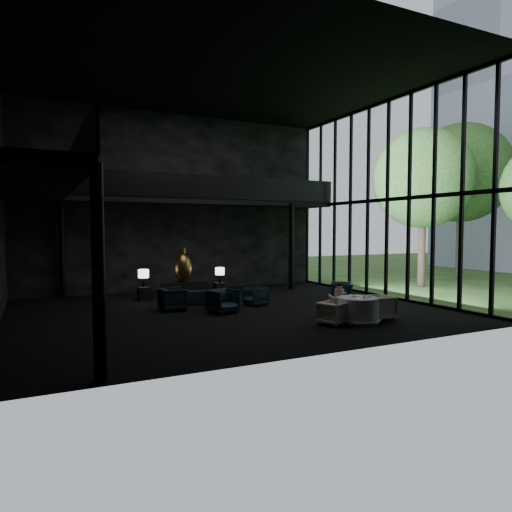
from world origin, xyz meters
name	(u,v)px	position (x,y,z in m)	size (l,w,h in m)	color
floor	(230,311)	(0.00, 0.00, 0.00)	(14.00, 12.00, 0.02)	black
ceiling	(229,74)	(0.00, 0.00, 8.00)	(14.00, 12.00, 0.02)	black
wall_back	(179,203)	(0.00, 6.00, 4.00)	(14.00, 0.04, 8.00)	black
wall_front	(335,175)	(0.00, -6.00, 4.00)	(14.00, 0.04, 8.00)	black
curtain_wall	(387,200)	(6.95, 0.00, 4.00)	(0.20, 12.00, 8.00)	black
mezzanine_left	(33,187)	(-6.00, 0.00, 4.00)	(2.00, 12.00, 0.25)	black
mezzanine_back	(207,202)	(1.00, 5.00, 4.00)	(12.00, 2.00, 0.25)	black
railing_left	(71,167)	(-5.00, 0.00, 4.60)	(0.06, 12.00, 1.00)	black
railing_back	(215,187)	(1.00, 4.00, 4.60)	(12.00, 0.06, 1.00)	black
column_sw	(98,274)	(-5.00, -5.70, 2.00)	(0.24, 0.24, 4.00)	black
column_nw	(62,249)	(-5.00, 5.70, 2.00)	(0.24, 0.24, 4.00)	black
column_ne	(291,246)	(4.80, 4.00, 2.00)	(0.24, 0.24, 4.00)	black
tree_near	(423,179)	(11.00, 2.00, 5.23)	(4.80, 4.80, 7.65)	#382D23
tree_far	(461,173)	(16.00, 4.00, 5.99)	(5.60, 5.60, 8.80)	#382D23
console	(183,289)	(-0.54, 3.73, 0.32)	(2.01, 0.46, 0.64)	black
bronze_urn	(183,267)	(-0.54, 3.68, 1.24)	(0.75, 0.75, 1.39)	olive
side_table_left	(144,293)	(-2.14, 3.66, 0.26)	(0.47, 0.47, 0.51)	black
table_lamp_left	(144,274)	(-2.14, 3.73, 1.01)	(0.41, 0.41, 0.69)	black
side_table_right	(220,289)	(1.06, 3.64, 0.26)	(0.48, 0.48, 0.52)	black
table_lamp_right	(220,272)	(1.06, 3.62, 0.99)	(0.39, 0.39, 0.65)	black
sofa	(202,295)	(-0.37, 1.80, 0.32)	(1.66, 0.48, 0.65)	#1D2D39
lounge_armchair_west	(173,297)	(-1.76, 0.90, 0.48)	(0.94, 0.88, 0.96)	black
lounge_armchair_east	(255,296)	(1.28, 0.62, 0.35)	(0.69, 0.64, 0.71)	black
lounge_armchair_south	(223,298)	(-0.38, -0.30, 0.49)	(0.95, 0.89, 0.97)	black
window_armchair	(342,289)	(5.03, 0.38, 0.42)	(0.96, 0.63, 0.84)	#112B35
coffee_table	(222,301)	(-0.02, 0.72, 0.21)	(0.96, 0.96, 0.43)	black
dining_table	(358,311)	(2.70, -3.50, 0.33)	(1.37, 1.37, 0.75)	white
dining_chair_north	(342,305)	(2.78, -2.62, 0.39)	(0.75, 0.70, 0.77)	#B6B091
dining_chair_east	(379,305)	(3.56, -3.47, 0.44)	(0.86, 0.80, 0.88)	beige
dining_chair_west	(333,312)	(1.80, -3.46, 0.36)	(0.70, 0.65, 0.72)	#BFAF93
child	(339,292)	(2.75, -2.50, 0.77)	(0.30, 0.30, 0.65)	#F3C1DB
plate_a	(357,299)	(2.50, -3.72, 0.76)	(0.21, 0.21, 0.01)	white
plate_b	(357,296)	(2.84, -3.26, 0.76)	(0.21, 0.21, 0.01)	white
saucer	(368,298)	(2.95, -3.68, 0.76)	(0.15, 0.15, 0.01)	white
coffee_cup	(370,296)	(3.02, -3.65, 0.79)	(0.08, 0.08, 0.06)	white
cereal_bowl	(354,296)	(2.65, -3.38, 0.79)	(0.15, 0.15, 0.08)	white
cream_pot	(364,297)	(2.76, -3.71, 0.79)	(0.06, 0.06, 0.07)	#99999E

